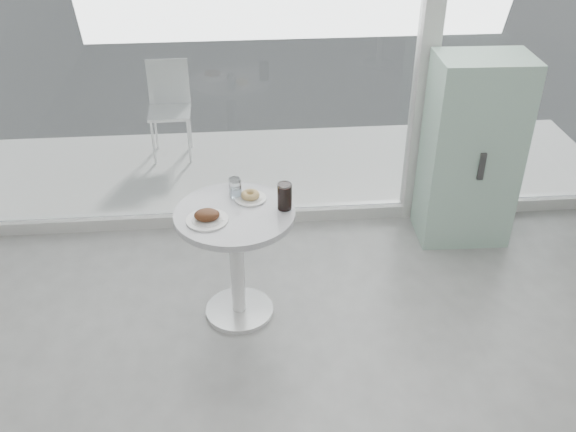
{
  "coord_description": "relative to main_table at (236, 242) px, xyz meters",
  "views": [
    {
      "loc": [
        -0.46,
        -1.32,
        2.77
      ],
      "look_at": [
        -0.2,
        1.7,
        0.85
      ],
      "focal_mm": 40.0,
      "sensor_mm": 36.0,
      "label": 1
    }
  ],
  "objects": [
    {
      "name": "patio_chair",
      "position": [
        -0.56,
        2.29,
        -0.01
      ],
      "size": [
        0.38,
        0.38,
        0.86
      ],
      "rotation": [
        0.0,
        0.0,
        0.02
      ],
      "color": "white",
      "rests_on": "patio_deck"
    },
    {
      "name": "patio_deck",
      "position": [
        0.5,
        1.9,
        -0.53
      ],
      "size": [
        5.6,
        1.6,
        0.05
      ],
      "primitive_type": "cube",
      "color": "white",
      "rests_on": "ground"
    },
    {
      "name": "water_tumbler_a",
      "position": [
        0.01,
        0.17,
        0.27
      ],
      "size": [
        0.07,
        0.07,
        0.11
      ],
      "color": "white",
      "rests_on": "main_table"
    },
    {
      "name": "room_shell",
      "position": [
        0.5,
        -2.46,
        1.36
      ],
      "size": [
        6.0,
        6.0,
        6.0
      ],
      "color": "white",
      "rests_on": "ground"
    },
    {
      "name": "mint_cabinet",
      "position": [
        1.7,
        0.78,
        0.15
      ],
      "size": [
        0.66,
        0.46,
        1.4
      ],
      "rotation": [
        0.0,
        0.0,
        -0.03
      ],
      "color": "#9FCBB5",
      "rests_on": "ground"
    },
    {
      "name": "plate_donut",
      "position": [
        0.1,
        0.14,
        0.24
      ],
      "size": [
        0.19,
        0.19,
        0.05
      ],
      "color": "white",
      "rests_on": "main_table"
    },
    {
      "name": "cola_glass",
      "position": [
        0.3,
        0.01,
        0.3
      ],
      "size": [
        0.09,
        0.09,
        0.17
      ],
      "color": "white",
      "rests_on": "main_table"
    },
    {
      "name": "storefront",
      "position": [
        0.57,
        1.1,
        1.16
      ],
      "size": [
        5.0,
        0.14,
        3.0
      ],
      "color": "silver",
      "rests_on": "ground"
    },
    {
      "name": "main_table",
      "position": [
        0.0,
        0.0,
        0.0
      ],
      "size": [
        0.72,
        0.72,
        0.77
      ],
      "color": "white",
      "rests_on": "ground"
    },
    {
      "name": "water_tumbler_b",
      "position": [
        0.01,
        0.2,
        0.27
      ],
      "size": [
        0.07,
        0.07,
        0.11
      ],
      "color": "white",
      "rests_on": "main_table"
    },
    {
      "name": "plate_fritter",
      "position": [
        -0.15,
        -0.08,
        0.25
      ],
      "size": [
        0.25,
        0.25,
        0.07
      ],
      "color": "white",
      "rests_on": "main_table"
    }
  ]
}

